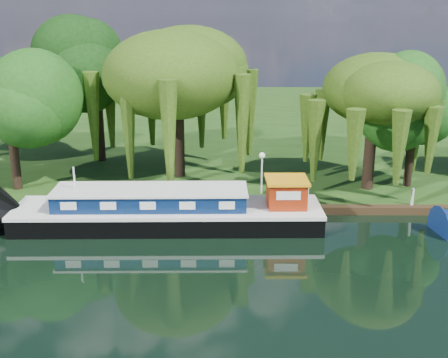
{
  "coord_description": "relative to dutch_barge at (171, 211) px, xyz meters",
  "views": [
    {
      "loc": [
        -1.48,
        -22.03,
        11.14
      ],
      "look_at": [
        -1.74,
        5.67,
        2.8
      ],
      "focal_mm": 45.0,
      "sensor_mm": 36.0,
      "label": 1
    }
  ],
  "objects": [
    {
      "name": "ground",
      "position": [
        4.6,
        -6.17,
        -0.85
      ],
      "size": [
        120.0,
        120.0,
        0.0
      ],
      "primitive_type": "plane",
      "color": "black"
    },
    {
      "name": "far_bank",
      "position": [
        4.6,
        27.83,
        -0.63
      ],
      "size": [
        120.0,
        52.0,
        0.45
      ],
      "primitive_type": "cube",
      "color": "#18370F",
      "rests_on": "ground"
    },
    {
      "name": "dutch_barge",
      "position": [
        0.0,
        0.0,
        0.0
      ],
      "size": [
        16.41,
        4.02,
        3.45
      ],
      "rotation": [
        0.0,
        0.0,
        0.02
      ],
      "color": "black",
      "rests_on": "ground"
    },
    {
      "name": "red_dinghy",
      "position": [
        -4.33,
        0.37,
        -0.85
      ],
      "size": [
        3.67,
        2.8,
        0.71
      ],
      "primitive_type": "imported",
      "rotation": [
        0.0,
        0.0,
        1.46
      ],
      "color": "maroon",
      "rests_on": "ground"
    },
    {
      "name": "willow_left",
      "position": [
        -0.18,
        8.03,
        6.35
      ],
      "size": [
        7.76,
        7.76,
        9.3
      ],
      "color": "black",
      "rests_on": "far_bank"
    },
    {
      "name": "willow_right",
      "position": [
        11.79,
        5.43,
        5.0
      ],
      "size": [
        6.08,
        6.08,
        7.41
      ],
      "color": "black",
      "rests_on": "far_bank"
    },
    {
      "name": "tree_far_left",
      "position": [
        -10.12,
        5.18,
        5.23
      ],
      "size": [
        5.11,
        5.11,
        8.23
      ],
      "color": "black",
      "rests_on": "far_bank"
    },
    {
      "name": "tree_far_mid",
      "position": [
        -6.39,
        12.11,
        6.16
      ],
      "size": [
        5.82,
        5.82,
        9.53
      ],
      "color": "black",
      "rests_on": "far_bank"
    },
    {
      "name": "tree_far_right",
      "position": [
        14.45,
        5.98,
        4.57
      ],
      "size": [
        4.41,
        4.41,
        7.21
      ],
      "color": "black",
      "rests_on": "far_bank"
    },
    {
      "name": "lamppost",
      "position": [
        5.1,
        4.33,
        1.57
      ],
      "size": [
        0.36,
        0.36,
        2.56
      ],
      "color": "silver",
      "rests_on": "far_bank"
    },
    {
      "name": "mooring_posts",
      "position": [
        4.1,
        2.23,
        0.1
      ],
      "size": [
        19.16,
        0.16,
        1.0
      ],
      "color": "silver",
      "rests_on": "far_bank"
    }
  ]
}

